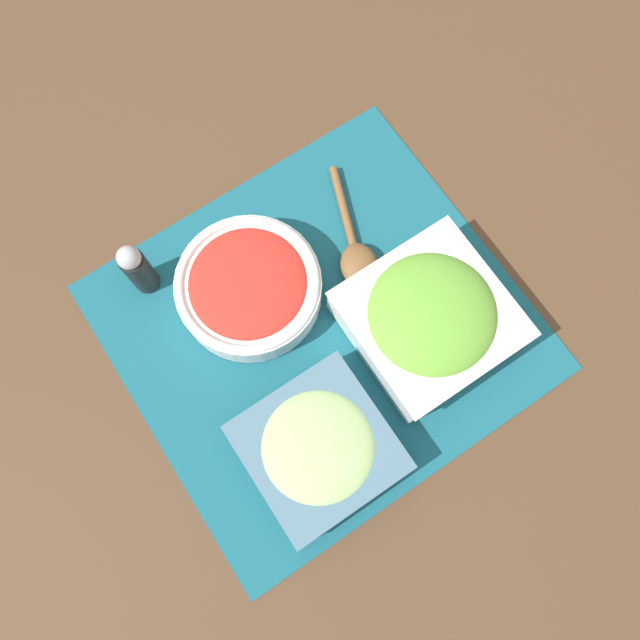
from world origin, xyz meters
TOP-DOWN VIEW (x-y plane):
  - ground_plane at (0.00, 0.00)m, footprint 3.00×3.00m
  - placemat at (0.00, 0.00)m, footprint 0.51×0.47m
  - tomato_bowl at (0.05, -0.09)m, footprint 0.19×0.19m
  - cucumber_bowl at (0.09, 0.13)m, footprint 0.17×0.17m
  - lettuce_bowl at (-0.11, 0.08)m, footprint 0.19×0.19m
  - wooden_spoon at (-0.09, -0.05)m, footprint 0.10×0.19m
  - pepper_shaker at (0.16, -0.18)m, footprint 0.03×0.03m

SIDE VIEW (x-z plane):
  - ground_plane at x=0.00m, z-range 0.00..0.00m
  - placemat at x=0.00m, z-range 0.00..0.00m
  - wooden_spoon at x=-0.09m, z-range 0.00..0.03m
  - tomato_bowl at x=0.05m, z-range 0.01..0.06m
  - cucumber_bowl at x=0.09m, z-range 0.00..0.07m
  - lettuce_bowl at x=-0.11m, z-range 0.00..0.09m
  - pepper_shaker at x=0.16m, z-range 0.00..0.11m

